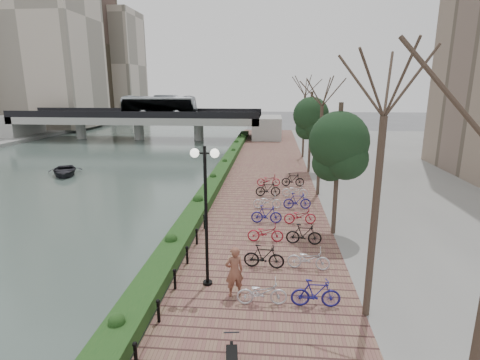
# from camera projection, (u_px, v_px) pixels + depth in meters

# --- Properties ---
(ground) EXTENTS (220.00, 220.00, 0.00)m
(ground) POSITION_uv_depth(u_px,v_px,m) (104.00, 354.00, 11.08)
(ground) COLOR #59595B
(ground) RESTS_ON ground
(river_water) EXTENTS (30.00, 130.00, 0.02)m
(river_water) POSITION_uv_depth(u_px,v_px,m) (68.00, 168.00, 36.51)
(river_water) COLOR #42534A
(river_water) RESTS_ON ground
(promenade) EXTENTS (8.00, 75.00, 0.50)m
(promenade) POSITION_uv_depth(u_px,v_px,m) (260.00, 190.00, 27.58)
(promenade) COLOR brown
(promenade) RESTS_ON ground
(hedge) EXTENTS (1.10, 56.00, 0.60)m
(hedge) POSITION_uv_depth(u_px,v_px,m) (219.00, 175.00, 30.16)
(hedge) COLOR #163C16
(hedge) RESTS_ON promenade
(chain_fence) EXTENTS (0.10, 14.10, 0.70)m
(chain_fence) POSITION_uv_depth(u_px,v_px,m) (167.00, 295.00, 12.69)
(chain_fence) COLOR black
(chain_fence) RESTS_ON promenade
(lamppost) EXTENTS (1.02, 0.32, 5.24)m
(lamppost) POSITION_uv_depth(u_px,v_px,m) (205.00, 188.00, 13.16)
(lamppost) COLOR black
(lamppost) RESTS_ON promenade
(motorcycle) EXTENTS (0.59, 1.41, 0.85)m
(motorcycle) POSITION_uv_depth(u_px,v_px,m) (232.00, 360.00, 9.54)
(motorcycle) COLOR black
(motorcycle) RESTS_ON promenade
(pedestrian) EXTENTS (0.79, 0.67, 1.85)m
(pedestrian) POSITION_uv_depth(u_px,v_px,m) (234.00, 271.00, 13.09)
(pedestrian) COLOR brown
(pedestrian) RESTS_ON promenade
(bicycle_parking) EXTENTS (2.40, 17.32, 1.00)m
(bicycle_parking) POSITION_uv_depth(u_px,v_px,m) (283.00, 215.00, 20.11)
(bicycle_parking) COLOR silver
(bicycle_parking) RESTS_ON promenade
(street_trees) EXTENTS (3.20, 37.12, 6.80)m
(street_trees) POSITION_uv_depth(u_px,v_px,m) (327.00, 158.00, 21.75)
(street_trees) COLOR #362720
(street_trees) RESTS_ON promenade
(bridge) EXTENTS (36.00, 10.77, 6.50)m
(bridge) POSITION_uv_depth(u_px,v_px,m) (143.00, 117.00, 54.96)
(bridge) COLOR #9A9A95
(bridge) RESTS_ON ground
(boat) EXTENTS (4.41, 4.92, 0.84)m
(boat) POSITION_uv_depth(u_px,v_px,m) (64.00, 171.00, 33.18)
(boat) COLOR #222228
(boat) RESTS_ON river_water
(far_buildings) EXTENTS (35.00, 38.00, 38.00)m
(far_buildings) POSITION_uv_depth(u_px,v_px,m) (41.00, 43.00, 74.39)
(far_buildings) COLOR #B7A998
(far_buildings) RESTS_ON far_bank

